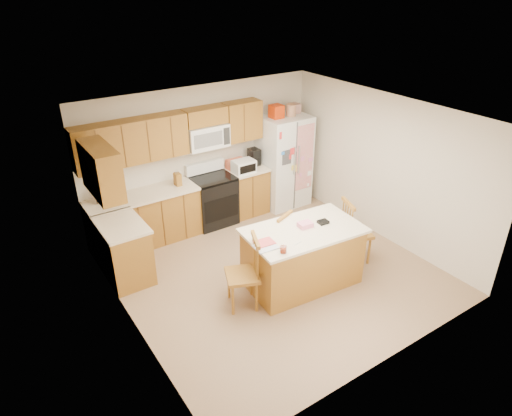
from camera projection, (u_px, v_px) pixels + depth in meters
ground at (274, 271)px, 7.18m from camera, size 4.50×4.50×0.00m
room_shell at (275, 189)px, 6.52m from camera, size 4.60×4.60×2.52m
cabinetry at (164, 193)px, 7.60m from camera, size 3.36×1.56×2.15m
stove at (213, 199)px, 8.39m from camera, size 0.76×0.65×1.13m
refrigerator at (284, 160)px, 8.91m from camera, size 0.90×0.79×2.04m
island at (302, 256)px, 6.72m from camera, size 1.77×1.12×1.01m
windsor_chair_left at (244, 274)px, 6.25m from camera, size 0.58×0.59×1.07m
windsor_chair_back at (276, 241)px, 7.11m from camera, size 0.54×0.53×0.97m
windsor_chair_right at (355, 232)px, 7.27m from camera, size 0.56×0.58×1.07m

